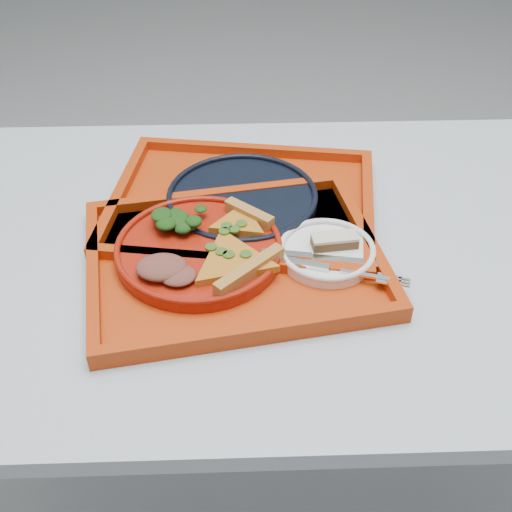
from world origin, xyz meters
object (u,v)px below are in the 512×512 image
(tray_main, at_px, (234,262))
(tray_far, at_px, (242,206))
(dessert_bar, at_px, (335,241))
(dinner_plate, at_px, (199,251))
(navy_plate, at_px, (242,200))

(tray_main, bearing_deg, tray_far, 74.54)
(tray_main, height_order, dessert_bar, dessert_bar)
(tray_main, bearing_deg, dinner_plate, 160.14)
(tray_far, distance_m, navy_plate, 0.01)
(tray_far, relative_size, dessert_bar, 6.06)
(tray_main, relative_size, navy_plate, 1.73)
(tray_main, distance_m, dinner_plate, 0.06)
(tray_far, relative_size, dinner_plate, 1.73)
(dinner_plate, height_order, navy_plate, dinner_plate)
(tray_main, relative_size, dessert_bar, 6.06)
(navy_plate, bearing_deg, tray_main, -95.90)
(tray_main, xyz_separation_m, navy_plate, (0.02, 0.15, 0.01))
(dinner_plate, distance_m, dessert_bar, 0.21)
(dinner_plate, relative_size, navy_plate, 1.00)
(tray_main, xyz_separation_m, dessert_bar, (0.16, 0.01, 0.03))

